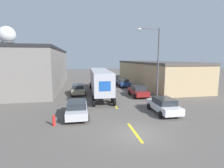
{
  "coord_description": "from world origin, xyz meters",
  "views": [
    {
      "loc": [
        -3.86,
        -11.6,
        5.47
      ],
      "look_at": [
        -0.14,
        9.06,
        2.37
      ],
      "focal_mm": 28.0,
      "sensor_mm": 36.0,
      "label": 1
    }
  ],
  "objects": [
    {
      "name": "warehouse_right",
      "position": [
        11.64,
        24.29,
        2.41
      ],
      "size": [
        8.65,
        28.08,
        4.8
      ],
      "color": "tan",
      "rests_on": "ground_plane"
    },
    {
      "name": "parked_car_left_near",
      "position": [
        -4.28,
        4.57,
        0.8
      ],
      "size": [
        2.1,
        4.58,
        1.54
      ],
      "color": "#B2B2B7",
      "rests_on": "ground_plane"
    },
    {
      "name": "parked_car_right_far",
      "position": [
        4.28,
        21.36,
        0.8
      ],
      "size": [
        2.1,
        4.58,
        1.54
      ],
      "color": "navy",
      "rests_on": "ground_plane"
    },
    {
      "name": "road_centerline",
      "position": [
        0.0,
        8.2,
        0.0
      ],
      "size": [
        0.2,
        19.36,
        0.01
      ],
      "color": "yellow",
      "rests_on": "ground_plane"
    },
    {
      "name": "semi_truck",
      "position": [
        -1.1,
        14.28,
        2.31
      ],
      "size": [
        2.99,
        14.94,
        3.83
      ],
      "rotation": [
        0.0,
        0.0,
        -0.03
      ],
      "color": "#B21919",
      "rests_on": "ground_plane"
    },
    {
      "name": "fire_hydrant",
      "position": [
        -6.11,
        2.65,
        0.46
      ],
      "size": [
        0.22,
        0.22,
        0.92
      ],
      "color": "red",
      "rests_on": "ground_plane"
    },
    {
      "name": "water_tower",
      "position": [
        -26.24,
        49.54,
        12.59
      ],
      "size": [
        5.14,
        5.14,
        15.4
      ],
      "color": "#47474C",
      "rests_on": "ground_plane"
    },
    {
      "name": "ground_plane",
      "position": [
        0.0,
        0.0,
        0.0
      ],
      "size": [
        160.0,
        160.0,
        0.0
      ],
      "primitive_type": "plane",
      "color": "#56514C"
    },
    {
      "name": "parked_car_right_mid",
      "position": [
        4.28,
        12.18,
        0.8
      ],
      "size": [
        2.1,
        4.58,
        1.54
      ],
      "color": "maroon",
      "rests_on": "ground_plane"
    },
    {
      "name": "parked_car_right_near",
      "position": [
        4.28,
        4.26,
        0.8
      ],
      "size": [
        2.1,
        4.58,
        1.54
      ],
      "color": "silver",
      "rests_on": "ground_plane"
    },
    {
      "name": "warehouse_left",
      "position": [
        -13.39,
        23.15,
        3.61
      ],
      "size": [
        12.15,
        24.48,
        7.21
      ],
      "color": "slate",
      "rests_on": "ground_plane"
    },
    {
      "name": "parked_car_left_far",
      "position": [
        -4.28,
        15.21,
        0.8
      ],
      "size": [
        2.1,
        4.58,
        1.54
      ],
      "color": "tan",
      "rests_on": "ground_plane"
    },
    {
      "name": "street_lamp",
      "position": [
        6.03,
        10.4,
        5.43
      ],
      "size": [
        3.11,
        0.32,
        9.4
      ],
      "color": "#4C4C51",
      "rests_on": "ground_plane"
    }
  ]
}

